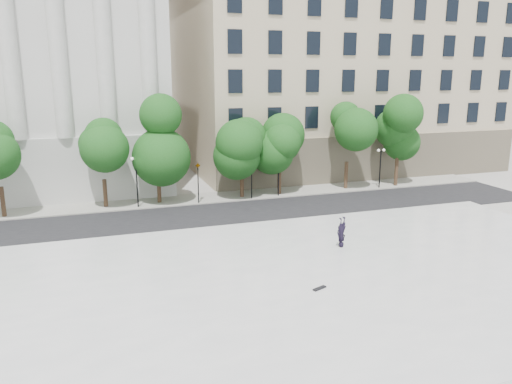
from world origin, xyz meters
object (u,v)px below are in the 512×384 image
at_px(traffic_light_west, 198,163).
at_px(person_lying, 341,243).
at_px(traffic_light_east, 252,160).
at_px(skateboard, 319,288).

bearing_deg(traffic_light_west, person_lying, -68.13).
xyz_separation_m(traffic_light_west, traffic_light_east, (5.01, 0.00, -0.04)).
bearing_deg(skateboard, traffic_light_west, 73.84).
xyz_separation_m(traffic_light_west, skateboard, (1.99, -20.82, -3.28)).
distance_m(traffic_light_east, person_lying, 15.66).
bearing_deg(traffic_light_west, skateboard, -84.53).
relative_size(traffic_light_west, person_lying, 2.16).
bearing_deg(person_lying, traffic_light_west, 91.18).
relative_size(person_lying, skateboard, 2.37).
bearing_deg(person_lying, traffic_light_east, 73.58).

